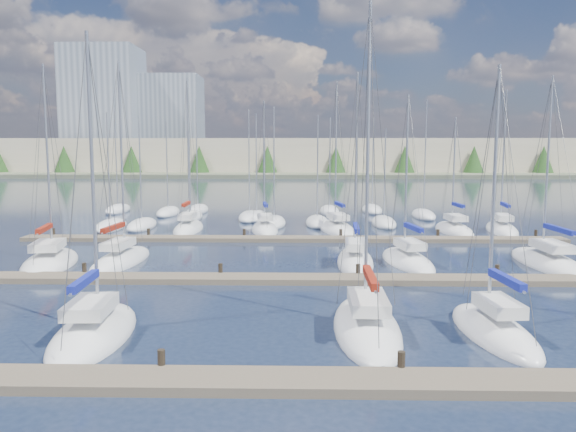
{
  "coord_description": "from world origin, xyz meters",
  "views": [
    {
      "loc": [
        0.63,
        -15.03,
        7.56
      ],
      "look_at": [
        0.0,
        14.0,
        4.0
      ],
      "focal_mm": 35.0,
      "sensor_mm": 36.0,
      "label": 1
    }
  ],
  "objects_px": {
    "sailboat_p": "(337,229)",
    "sailboat_e": "(494,331)",
    "sailboat_d": "(367,327)",
    "sailboat_i": "(121,260)",
    "sailboat_n": "(189,228)",
    "sailboat_m": "(548,263)",
    "sailboat_r": "(502,229)",
    "sailboat_c": "(94,332)",
    "sailboat_l": "(407,261)",
    "sailboat_o": "(265,229)",
    "sailboat_k": "(355,261)",
    "sailboat_h": "(50,262)",
    "sailboat_q": "(454,230)"
  },
  "relations": [
    {
      "from": "sailboat_p",
      "to": "sailboat_e",
      "type": "bearing_deg",
      "value": -89.81
    },
    {
      "from": "sailboat_d",
      "to": "sailboat_i",
      "type": "relative_size",
      "value": 1.02
    },
    {
      "from": "sailboat_i",
      "to": "sailboat_n",
      "type": "bearing_deg",
      "value": 88.37
    },
    {
      "from": "sailboat_p",
      "to": "sailboat_i",
      "type": "relative_size",
      "value": 1.03
    },
    {
      "from": "sailboat_m",
      "to": "sailboat_d",
      "type": "bearing_deg",
      "value": -136.69
    },
    {
      "from": "sailboat_d",
      "to": "sailboat_r",
      "type": "relative_size",
      "value": 1.05
    },
    {
      "from": "sailboat_n",
      "to": "sailboat_e",
      "type": "bearing_deg",
      "value": -59.02
    },
    {
      "from": "sailboat_c",
      "to": "sailboat_e",
      "type": "xyz_separation_m",
      "value": [
        16.1,
        0.52,
        0.01
      ]
    },
    {
      "from": "sailboat_p",
      "to": "sailboat_c",
      "type": "bearing_deg",
      "value": -120.33
    },
    {
      "from": "sailboat_d",
      "to": "sailboat_m",
      "type": "distance_m",
      "value": 18.75
    },
    {
      "from": "sailboat_n",
      "to": "sailboat_m",
      "type": "relative_size",
      "value": 1.12
    },
    {
      "from": "sailboat_n",
      "to": "sailboat_l",
      "type": "relative_size",
      "value": 1.23
    },
    {
      "from": "sailboat_m",
      "to": "sailboat_e",
      "type": "xyz_separation_m",
      "value": [
        -8.14,
        -13.76,
        0.01
      ]
    },
    {
      "from": "sailboat_m",
      "to": "sailboat_e",
      "type": "relative_size",
      "value": 1.11
    },
    {
      "from": "sailboat_e",
      "to": "sailboat_n",
      "type": "bearing_deg",
      "value": 117.45
    },
    {
      "from": "sailboat_c",
      "to": "sailboat_d",
      "type": "relative_size",
      "value": 0.91
    },
    {
      "from": "sailboat_l",
      "to": "sailboat_d",
      "type": "relative_size",
      "value": 0.83
    },
    {
      "from": "sailboat_p",
      "to": "sailboat_e",
      "type": "distance_m",
      "value": 29.08
    },
    {
      "from": "sailboat_o",
      "to": "sailboat_k",
      "type": "bearing_deg",
      "value": -71.4
    },
    {
      "from": "sailboat_h",
      "to": "sailboat_p",
      "type": "relative_size",
      "value": 0.95
    },
    {
      "from": "sailboat_o",
      "to": "sailboat_d",
      "type": "bearing_deg",
      "value": -85.06
    },
    {
      "from": "sailboat_q",
      "to": "sailboat_m",
      "type": "bearing_deg",
      "value": -84.24
    },
    {
      "from": "sailboat_o",
      "to": "sailboat_i",
      "type": "bearing_deg",
      "value": -128.17
    },
    {
      "from": "sailboat_r",
      "to": "sailboat_c",
      "type": "bearing_deg",
      "value": -124.04
    },
    {
      "from": "sailboat_c",
      "to": "sailboat_l",
      "type": "height_order",
      "value": "sailboat_c"
    },
    {
      "from": "sailboat_d",
      "to": "sailboat_e",
      "type": "distance_m",
      "value": 5.1
    },
    {
      "from": "sailboat_r",
      "to": "sailboat_o",
      "type": "bearing_deg",
      "value": -170.53
    },
    {
      "from": "sailboat_l",
      "to": "sailboat_h",
      "type": "bearing_deg",
      "value": 173.62
    },
    {
      "from": "sailboat_d",
      "to": "sailboat_l",
      "type": "bearing_deg",
      "value": 73.65
    },
    {
      "from": "sailboat_n",
      "to": "sailboat_q",
      "type": "relative_size",
      "value": 1.31
    },
    {
      "from": "sailboat_h",
      "to": "sailboat_k",
      "type": "relative_size",
      "value": 1.03
    },
    {
      "from": "sailboat_m",
      "to": "sailboat_q",
      "type": "xyz_separation_m",
      "value": [
        -2.12,
        14.41,
        0.0
      ]
    },
    {
      "from": "sailboat_k",
      "to": "sailboat_m",
      "type": "distance_m",
      "value": 12.38
    },
    {
      "from": "sailboat_e",
      "to": "sailboat_i",
      "type": "height_order",
      "value": "sailboat_i"
    },
    {
      "from": "sailboat_p",
      "to": "sailboat_h",
      "type": "bearing_deg",
      "value": -150.32
    },
    {
      "from": "sailboat_l",
      "to": "sailboat_e",
      "type": "distance_m",
      "value": 14.15
    },
    {
      "from": "sailboat_c",
      "to": "sailboat_i",
      "type": "bearing_deg",
      "value": 100.2
    },
    {
      "from": "sailboat_n",
      "to": "sailboat_q",
      "type": "xyz_separation_m",
      "value": [
        24.12,
        -0.5,
        -0.02
      ]
    },
    {
      "from": "sailboat_d",
      "to": "sailboat_e",
      "type": "height_order",
      "value": "sailboat_d"
    },
    {
      "from": "sailboat_h",
      "to": "sailboat_n",
      "type": "bearing_deg",
      "value": 58.13
    },
    {
      "from": "sailboat_p",
      "to": "sailboat_o",
      "type": "relative_size",
      "value": 1.14
    },
    {
      "from": "sailboat_q",
      "to": "sailboat_i",
      "type": "distance_m",
      "value": 29.36
    },
    {
      "from": "sailboat_h",
      "to": "sailboat_p",
      "type": "bearing_deg",
      "value": 27.57
    },
    {
      "from": "sailboat_d",
      "to": "sailboat_p",
      "type": "distance_m",
      "value": 28.28
    },
    {
      "from": "sailboat_n",
      "to": "sailboat_k",
      "type": "bearing_deg",
      "value": -47.81
    },
    {
      "from": "sailboat_m",
      "to": "sailboat_q",
      "type": "relative_size",
      "value": 1.17
    },
    {
      "from": "sailboat_k",
      "to": "sailboat_n",
      "type": "height_order",
      "value": "sailboat_n"
    },
    {
      "from": "sailboat_m",
      "to": "sailboat_q",
      "type": "height_order",
      "value": "sailboat_m"
    },
    {
      "from": "sailboat_c",
      "to": "sailboat_i",
      "type": "height_order",
      "value": "sailboat_i"
    },
    {
      "from": "sailboat_c",
      "to": "sailboat_e",
      "type": "bearing_deg",
      "value": -1.66
    }
  ]
}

